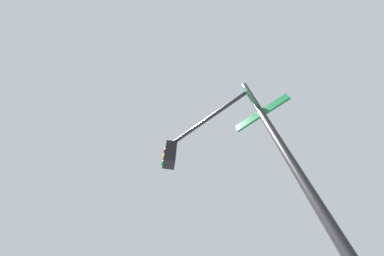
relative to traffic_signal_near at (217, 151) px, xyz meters
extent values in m
cylinder|color=black|center=(-0.78, -0.69, -1.27)|extent=(0.12, 0.12, 6.22)
cylinder|color=black|center=(0.10, 0.09, 1.44)|extent=(1.82, 1.63, 0.09)
cube|color=black|center=(0.98, 0.87, 0.99)|extent=(0.28, 0.28, 0.80)
sphere|color=red|center=(1.10, 0.97, 1.24)|extent=(0.18, 0.18, 0.18)
sphere|color=orange|center=(1.10, 0.97, 0.99)|extent=(0.18, 0.18, 0.18)
sphere|color=green|center=(1.10, 0.97, 0.74)|extent=(0.18, 0.18, 0.18)
cube|color=#0F5128|center=(-0.78, -0.69, 0.29)|extent=(0.85, 0.76, 0.20)
cube|color=#0F5128|center=(-0.78, -0.69, 0.51)|extent=(0.69, 0.77, 0.20)
camera|label=1|loc=(-2.36, 0.89, -3.41)|focal=20.64mm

